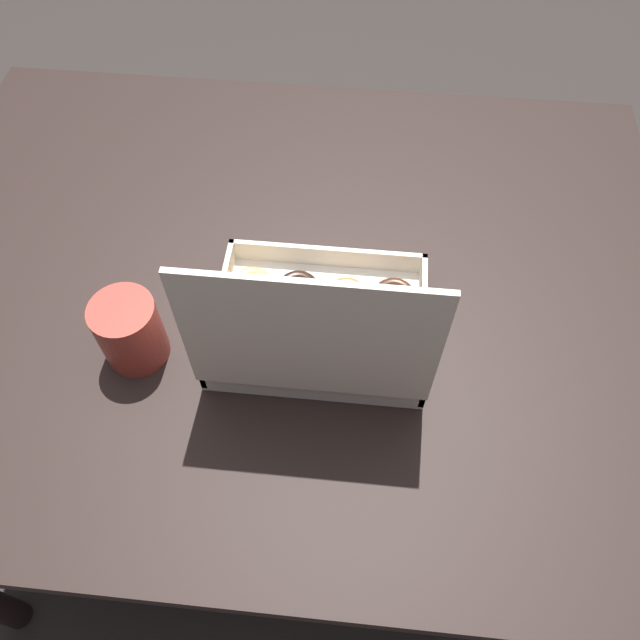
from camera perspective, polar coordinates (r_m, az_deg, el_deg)
ground_plane at (r=1.68m, az=-2.18°, el=-12.36°), size 8.00×8.00×0.00m
dining_table at (r=1.07m, az=-3.33°, el=1.00°), size 1.26×0.98×0.77m
donut_box at (r=0.87m, az=-0.19°, el=-0.69°), size 0.31×0.25×0.28m
coffee_mug at (r=0.91m, az=-17.00°, el=-0.93°), size 0.09×0.09×0.11m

